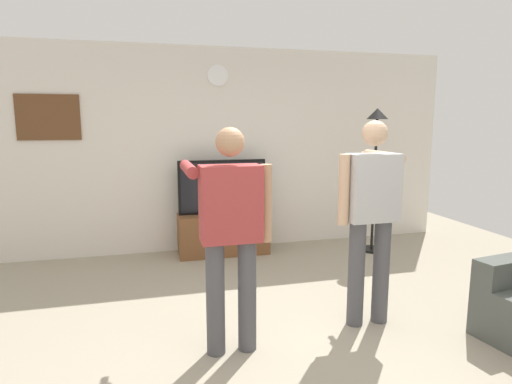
# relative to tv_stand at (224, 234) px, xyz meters

# --- Properties ---
(ground_plane) EXTENTS (8.40, 8.40, 0.00)m
(ground_plane) POSITION_rel_tv_stand_xyz_m (0.11, -2.60, -0.27)
(ground_plane) COLOR #9E937F
(back_wall) EXTENTS (6.40, 0.10, 2.70)m
(back_wall) POSITION_rel_tv_stand_xyz_m (0.11, 0.35, 1.08)
(back_wall) COLOR silver
(back_wall) RESTS_ON ground_plane
(tv_stand) EXTENTS (1.18, 0.44, 0.54)m
(tv_stand) POSITION_rel_tv_stand_xyz_m (0.00, 0.00, 0.00)
(tv_stand) COLOR brown
(tv_stand) RESTS_ON ground_plane
(television) EXTENTS (1.15, 0.07, 0.70)m
(television) POSITION_rel_tv_stand_xyz_m (-0.00, 0.05, 0.62)
(television) COLOR black
(television) RESTS_ON tv_stand
(wall_clock) EXTENTS (0.27, 0.03, 0.27)m
(wall_clock) POSITION_rel_tv_stand_xyz_m (0.00, 0.29, 2.06)
(wall_clock) COLOR white
(framed_picture) EXTENTS (0.72, 0.04, 0.55)m
(framed_picture) POSITION_rel_tv_stand_xyz_m (-2.08, 0.30, 1.51)
(framed_picture) COLOR brown
(floor_lamp) EXTENTS (0.32, 0.32, 1.90)m
(floor_lamp) POSITION_rel_tv_stand_xyz_m (1.97, -0.37, 1.09)
(floor_lamp) COLOR black
(floor_lamp) RESTS_ON ground_plane
(person_standing_nearer_lamp) EXTENTS (0.62, 0.78, 1.70)m
(person_standing_nearer_lamp) POSITION_rel_tv_stand_xyz_m (-0.38, -2.42, 0.70)
(person_standing_nearer_lamp) COLOR #4C4C51
(person_standing_nearer_lamp) RESTS_ON ground_plane
(person_standing_nearer_couch) EXTENTS (0.61, 0.78, 1.75)m
(person_standing_nearer_couch) POSITION_rel_tv_stand_xyz_m (0.85, -2.26, 0.73)
(person_standing_nearer_couch) COLOR #4C4C51
(person_standing_nearer_couch) RESTS_ON ground_plane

